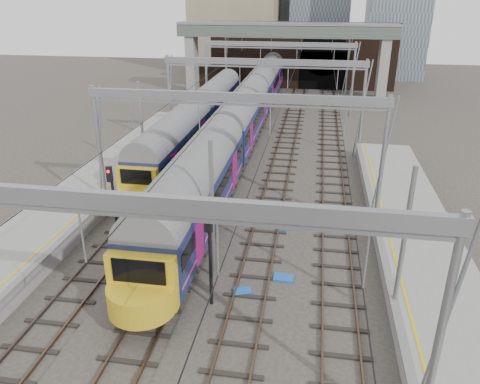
% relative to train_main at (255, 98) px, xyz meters
% --- Properties ---
extents(ground, '(160.00, 160.00, 0.00)m').
position_rel_train_main_xyz_m(ground, '(2.00, -31.85, -2.58)').
color(ground, '#38332D').
rests_on(ground, ground).
extents(platform_left, '(4.32, 55.00, 1.12)m').
position_rel_train_main_xyz_m(platform_left, '(-8.18, -29.35, -2.03)').
color(platform_left, gray).
rests_on(platform_left, ground).
extents(platform_right, '(4.32, 47.00, 1.12)m').
position_rel_train_main_xyz_m(platform_right, '(12.18, -33.35, -2.03)').
color(platform_right, gray).
rests_on(platform_right, ground).
extents(tracks, '(14.40, 80.00, 0.22)m').
position_rel_train_main_xyz_m(tracks, '(2.00, -16.85, -2.56)').
color(tracks, '#4C3828').
rests_on(tracks, ground).
extents(overhead_line, '(16.80, 80.00, 8.00)m').
position_rel_train_main_xyz_m(overhead_line, '(2.00, -10.36, 3.99)').
color(overhead_line, gray).
rests_on(overhead_line, ground).
extents(retaining_wall, '(28.00, 2.75, 9.00)m').
position_rel_train_main_xyz_m(retaining_wall, '(3.40, 20.08, 1.75)').
color(retaining_wall, black).
rests_on(retaining_wall, ground).
extents(overbridge, '(28.00, 3.00, 9.25)m').
position_rel_train_main_xyz_m(overbridge, '(2.00, 14.15, 4.69)').
color(overbridge, gray).
rests_on(overbridge, ground).
extents(train_main, '(2.96, 68.29, 5.03)m').
position_rel_train_main_xyz_m(train_main, '(0.00, 0.00, 0.00)').
color(train_main, black).
rests_on(train_main, ground).
extents(train_second, '(2.63, 30.50, 4.59)m').
position_rel_train_main_xyz_m(train_second, '(-4.00, -8.77, -0.20)').
color(train_second, black).
rests_on(train_second, ground).
extents(signal_near_left, '(0.36, 0.46, 4.61)m').
position_rel_train_main_xyz_m(signal_near_left, '(-3.91, -27.56, 0.35)').
color(signal_near_left, black).
rests_on(signal_near_left, ground).
extents(signal_near_centre, '(0.36, 0.46, 4.57)m').
position_rel_train_main_xyz_m(signal_near_centre, '(2.37, -32.05, 0.33)').
color(signal_near_centre, black).
rests_on(signal_near_centre, ground).
extents(equip_cover_a, '(1.09, 0.93, 0.11)m').
position_rel_train_main_xyz_m(equip_cover_a, '(4.99, -24.17, -2.53)').
color(equip_cover_a, blue).
rests_on(equip_cover_a, ground).
extents(equip_cover_b, '(0.98, 0.83, 0.10)m').
position_rel_train_main_xyz_m(equip_cover_b, '(3.59, -30.91, -2.53)').
color(equip_cover_b, blue).
rests_on(equip_cover_b, ground).
extents(equip_cover_c, '(1.00, 0.74, 0.11)m').
position_rel_train_main_xyz_m(equip_cover_c, '(5.41, -29.49, -2.53)').
color(equip_cover_c, blue).
rests_on(equip_cover_c, ground).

